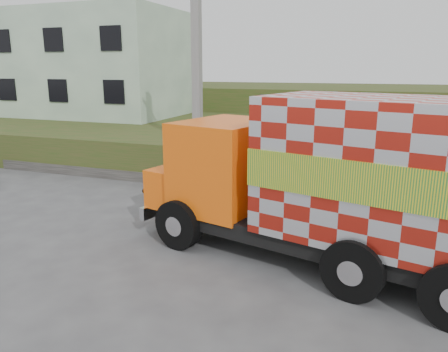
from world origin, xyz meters
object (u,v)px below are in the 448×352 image
at_px(cow, 162,195).
at_px(pedestrian, 261,120).
at_px(utility_pole, 197,74).
at_px(cargo_truck, 336,181).

bearing_deg(cow, pedestrian, 63.80).
relative_size(utility_pole, cow, 5.70).
distance_m(cargo_truck, cow, 5.64).
bearing_deg(pedestrian, cargo_truck, 129.50).
distance_m(cow, pedestrian, 5.09).
bearing_deg(utility_pole, cow, -83.88).
bearing_deg(cow, utility_pole, 92.60).
bearing_deg(pedestrian, cow, 78.08).
bearing_deg(utility_pole, pedestrian, 18.47).
xyz_separation_m(cargo_truck, cow, (-5.20, 1.75, -1.34)).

